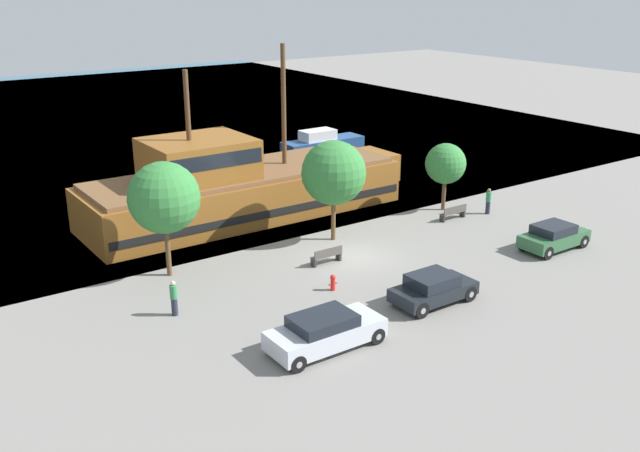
# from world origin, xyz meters

# --- Properties ---
(ground_plane) EXTENTS (160.00, 160.00, 0.00)m
(ground_plane) POSITION_xyz_m (0.00, 0.00, 0.00)
(ground_plane) COLOR gray
(water_surface) EXTENTS (80.00, 80.00, 0.00)m
(water_surface) POSITION_xyz_m (0.00, 44.00, 0.00)
(water_surface) COLOR #38667F
(water_surface) RESTS_ON ground
(pirate_ship) EXTENTS (20.46, 6.06, 9.95)m
(pirate_ship) POSITION_xyz_m (-1.47, 9.09, 1.81)
(pirate_ship) COLOR brown
(pirate_ship) RESTS_ON water_surface
(moored_boat_dockside) EXTENTS (7.07, 2.04, 1.85)m
(moored_boat_dockside) POSITION_xyz_m (12.18, 19.95, 0.70)
(moored_boat_dockside) COLOR navy
(moored_boat_dockside) RESTS_ON water_surface
(parked_car_curb_front) EXTENTS (4.64, 1.96, 1.44)m
(parked_car_curb_front) POSITION_xyz_m (-6.66, -7.05, 0.73)
(parked_car_curb_front) COLOR #B7BCC6
(parked_car_curb_front) RESTS_ON ground_plane
(parked_car_curb_mid) EXTENTS (3.90, 1.82, 1.39)m
(parked_car_curb_mid) POSITION_xyz_m (9.35, -5.24, 0.70)
(parked_car_curb_mid) COLOR #2D5B38
(parked_car_curb_mid) RESTS_ON ground_plane
(parked_car_curb_rear) EXTENTS (3.87, 1.85, 1.37)m
(parked_car_curb_rear) POSITION_xyz_m (-0.43, -6.44, 0.69)
(parked_car_curb_rear) COLOR black
(parked_car_curb_rear) RESTS_ON ground_plane
(fire_hydrant) EXTENTS (0.42, 0.25, 0.76)m
(fire_hydrant) POSITION_xyz_m (-3.22, -2.83, 0.41)
(fire_hydrant) COLOR red
(fire_hydrant) RESTS_ON ground_plane
(bench_promenade_east) EXTENTS (1.66, 0.45, 0.85)m
(bench_promenade_east) POSITION_xyz_m (-1.58, -0.07, 0.44)
(bench_promenade_east) COLOR #4C4742
(bench_promenade_east) RESTS_ON ground_plane
(bench_promenade_west) EXTENTS (1.79, 0.45, 0.85)m
(bench_promenade_west) POSITION_xyz_m (8.54, 1.25, 0.44)
(bench_promenade_west) COLOR #4C4742
(bench_promenade_west) RESTS_ON ground_plane
(pedestrian_walking_near) EXTENTS (0.32, 0.32, 1.58)m
(pedestrian_walking_near) POSITION_xyz_m (-10.22, -1.05, 0.79)
(pedestrian_walking_near) COLOR #232838
(pedestrian_walking_near) RESTS_ON ground_plane
(pedestrian_walking_far) EXTENTS (0.32, 0.32, 1.59)m
(pedestrian_walking_far) POSITION_xyz_m (11.03, 0.85, 0.80)
(pedestrian_walking_far) COLOR #232838
(pedestrian_walking_far) RESTS_ON ground_plane
(tree_row_east) EXTENTS (3.38, 3.38, 5.59)m
(tree_row_east) POSITION_xyz_m (-8.64, 3.09, 3.89)
(tree_row_east) COLOR brown
(tree_row_east) RESTS_ON ground_plane
(tree_row_mideast) EXTENTS (3.46, 3.46, 5.50)m
(tree_row_mideast) POSITION_xyz_m (0.73, 2.59, 3.75)
(tree_row_mideast) COLOR brown
(tree_row_mideast) RESTS_ON ground_plane
(tree_row_midwest) EXTENTS (2.47, 2.47, 4.15)m
(tree_row_midwest) POSITION_xyz_m (9.39, 2.98, 2.90)
(tree_row_midwest) COLOR brown
(tree_row_midwest) RESTS_ON ground_plane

